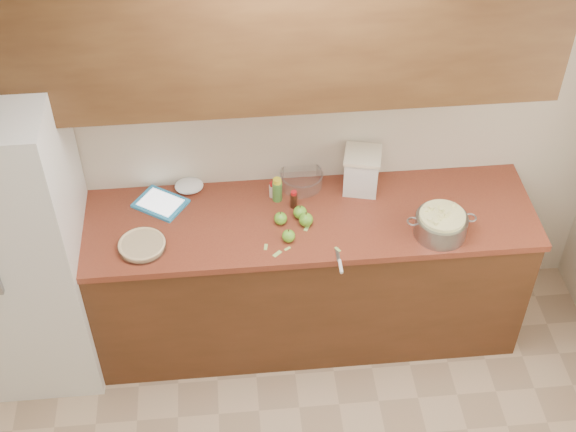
{
  "coord_description": "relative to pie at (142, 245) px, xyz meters",
  "views": [
    {
      "loc": [
        -0.3,
        -1.6,
        3.85
      ],
      "look_at": [
        -0.01,
        1.43,
        0.98
      ],
      "focal_mm": 50.0,
      "sensor_mm": 36.0,
      "label": 1
    }
  ],
  "objects": [
    {
      "name": "upper_cabinets",
      "position": [
        0.77,
        0.31,
        1.01
      ],
      "size": [
        2.6,
        0.34,
        0.7
      ],
      "primitive_type": "cube",
      "color": "brown",
      "rests_on": "room_shell"
    },
    {
      "name": "paring_knife",
      "position": [
        0.99,
        -0.22,
        -0.01
      ],
      "size": [
        0.02,
        0.18,
        0.02
      ],
      "rotation": [
        0.0,
        0.0,
        -0.01
      ],
      "color": "gray",
      "rests_on": "counter_run"
    },
    {
      "name": "cinnamon_shaker",
      "position": [
        0.7,
        0.33,
        0.02
      ],
      "size": [
        0.04,
        0.04,
        0.09
      ],
      "rotation": [
        0.0,
        0.0,
        -0.39
      ],
      "color": "beige",
      "rests_on": "counter_run"
    },
    {
      "name": "peel_b",
      "position": [
        0.68,
        -0.11,
        -0.02
      ],
      "size": [
        0.05,
        0.05,
        0.0
      ],
      "primitive_type": "cube",
      "rotation": [
        0.0,
        0.0,
        -2.41
      ],
      "color": "#A2C861",
      "rests_on": "counter_run"
    },
    {
      "name": "peel_d",
      "position": [
        0.99,
        -0.1,
        -0.02
      ],
      "size": [
        0.03,
        0.04,
        0.0
      ],
      "primitive_type": "cube",
      "rotation": [
        0.0,
        0.0,
        2.15
      ],
      "color": "#A2C861",
      "rests_on": "counter_run"
    },
    {
      "name": "paper_towel",
      "position": [
        0.24,
        0.43,
        0.01
      ],
      "size": [
        0.2,
        0.18,
        0.07
      ],
      "primitive_type": "ellipsoid",
      "rotation": [
        0.0,
        0.0,
        -0.42
      ],
      "color": "white",
      "rests_on": "counter_run"
    },
    {
      "name": "colander",
      "position": [
        1.54,
        -0.04,
        0.04
      ],
      "size": [
        0.36,
        0.27,
        0.14
      ],
      "rotation": [
        0.0,
        0.0,
        0.29
      ],
      "color": "gray",
      "rests_on": "counter_run"
    },
    {
      "name": "tablet",
      "position": [
        0.09,
        0.32,
        -0.01
      ],
      "size": [
        0.32,
        0.31,
        0.02
      ],
      "rotation": [
        0.0,
        0.0,
        -0.6
      ],
      "color": "#2B93D2",
      "rests_on": "counter_run"
    },
    {
      "name": "apple_left",
      "position": [
        0.72,
        0.12,
        0.01
      ],
      "size": [
        0.07,
        0.07,
        0.08
      ],
      "color": "#5FA727",
      "rests_on": "counter_run"
    },
    {
      "name": "peel_a",
      "position": [
        0.74,
        -0.08,
        -0.02
      ],
      "size": [
        0.04,
        0.03,
        0.0
      ],
      "primitive_type": "cube",
      "rotation": [
        0.0,
        0.0,
        -2.59
      ],
      "color": "#A2C861",
      "rests_on": "counter_run"
    },
    {
      "name": "pie",
      "position": [
        0.0,
        0.0,
        0.0
      ],
      "size": [
        0.25,
        0.25,
        0.04
      ],
      "rotation": [
        0.0,
        0.0,
        0.29
      ],
      "color": "silver",
      "rests_on": "counter_run"
    },
    {
      "name": "counter_run",
      "position": [
        0.77,
        0.16,
        -0.48
      ],
      "size": [
        2.64,
        0.68,
        0.92
      ],
      "color": "#522B17",
      "rests_on": "ground"
    },
    {
      "name": "apple_extra",
      "position": [
        0.85,
        0.09,
        0.02
      ],
      "size": [
        0.08,
        0.08,
        0.09
      ],
      "color": "#5FA727",
      "rests_on": "counter_run"
    },
    {
      "name": "room_shell",
      "position": [
        0.77,
        -1.32,
        0.36
      ],
      "size": [
        3.6,
        3.6,
        3.6
      ],
      "color": "tan",
      "rests_on": "ground"
    },
    {
      "name": "peel_e",
      "position": [
        0.63,
        -0.05,
        -0.02
      ],
      "size": [
        0.02,
        0.04,
        0.0
      ],
      "primitive_type": "cube",
      "rotation": [
        0.0,
        0.0,
        -1.75
      ],
      "color": "#A2C861",
      "rests_on": "counter_run"
    },
    {
      "name": "fridge",
      "position": [
        -0.67,
        0.12,
        -0.04
      ],
      "size": [
        0.7,
        0.7,
        1.8
      ],
      "primitive_type": "cube",
      "color": "white",
      "rests_on": "ground"
    },
    {
      "name": "apple_center",
      "position": [
        0.83,
        0.15,
        0.02
      ],
      "size": [
        0.07,
        0.07,
        0.09
      ],
      "color": "#5FA727",
      "rests_on": "counter_run"
    },
    {
      "name": "peel_c",
      "position": [
        0.85,
        0.07,
        -0.02
      ],
      "size": [
        0.04,
        0.05,
        0.0
      ],
      "primitive_type": "cube",
      "rotation": [
        0.0,
        0.0,
        -2.05
      ],
      "color": "#A2C861",
      "rests_on": "counter_run"
    },
    {
      "name": "mixing_bowl",
      "position": [
        0.86,
        0.41,
        0.03
      ],
      "size": [
        0.24,
        0.24,
        0.09
      ],
      "rotation": [
        0.0,
        0.0,
        -0.27
      ],
      "color": "silver",
      "rests_on": "counter_run"
    },
    {
      "name": "lemon_bottle",
      "position": [
        0.72,
        0.31,
        0.05
      ],
      "size": [
        0.05,
        0.05,
        0.14
      ],
      "rotation": [
        0.0,
        0.0,
        0.31
      ],
      "color": "#4C8C38",
      "rests_on": "counter_run"
    },
    {
      "name": "vanilla_bottle",
      "position": [
        0.8,
        0.24,
        0.03
      ],
      "size": [
        0.04,
        0.04,
        0.11
      ],
      "rotation": [
        0.0,
        0.0,
        -0.0
      ],
      "color": "black",
      "rests_on": "counter_run"
    },
    {
      "name": "flour_canister",
      "position": [
        1.19,
        0.36,
        0.1
      ],
      "size": [
        0.24,
        0.24,
        0.24
      ],
      "rotation": [
        0.0,
        0.0,
        -0.24
      ],
      "color": "white",
      "rests_on": "counter_run"
    },
    {
      "name": "apple_front",
      "position": [
        0.75,
        -0.02,
        0.01
      ],
      "size": [
        0.07,
        0.07,
        0.08
      ],
      "color": "#5FA727",
      "rests_on": "counter_run"
    }
  ]
}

